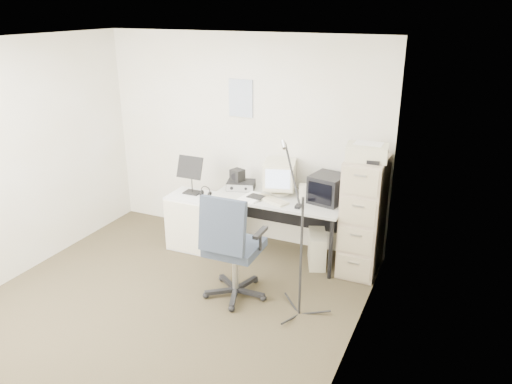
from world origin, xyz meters
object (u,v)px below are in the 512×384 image
at_px(filing_cabinet, 363,216).
at_px(office_chair, 235,245).
at_px(side_cart, 194,221).
at_px(desk, 280,226).

xyz_separation_m(filing_cabinet, office_chair, (-1.03, -1.04, -0.08)).
height_order(office_chair, side_cart, office_chair).
xyz_separation_m(office_chair, side_cart, (-0.95, 0.78, -0.23)).
bearing_deg(side_cart, filing_cabinet, 6.24).
height_order(desk, side_cart, desk).
distance_m(filing_cabinet, side_cart, 2.02).
bearing_deg(filing_cabinet, side_cart, -172.58).
relative_size(office_chair, side_cart, 1.69).
bearing_deg(office_chair, side_cart, 139.54).
height_order(filing_cabinet, desk, filing_cabinet).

